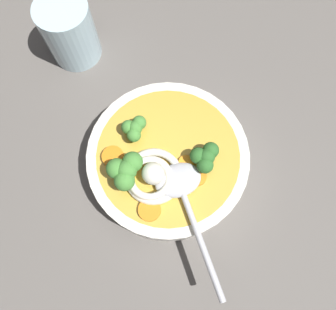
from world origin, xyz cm
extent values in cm
cube|color=#5B5651|center=(0.00, 0.00, 1.29)|extent=(107.51, 107.51, 2.57)
cylinder|color=silver|center=(-1.68, 3.27, 5.23)|extent=(21.61, 21.61, 5.32)
cylinder|color=gold|center=(-1.68, 3.27, 5.44)|extent=(19.02, 19.02, 4.90)
torus|color=silver|center=(1.58, 2.03, 8.41)|extent=(7.46, 7.46, 1.03)
torus|color=silver|center=(2.06, 1.70, 9.23)|extent=(7.99, 7.99, 0.93)
sphere|color=silver|center=(1.58, 2.03, 9.74)|extent=(2.89, 2.89, 2.89)
ellipsoid|color=#B7B7BC|center=(1.60, 5.17, 8.69)|extent=(6.81, 7.40, 1.60)
cylinder|color=#B7B7BC|center=(8.10, 8.91, 8.69)|extent=(13.39, 8.19, 0.80)
cylinder|color=#7A9E60|center=(-3.91, -1.43, 8.40)|extent=(0.95, 0.95, 1.01)
sphere|color=#478938|center=(-3.91, -1.43, 9.84)|extent=(1.86, 1.86, 1.86)
sphere|color=#478938|center=(-2.98, -1.43, 9.67)|extent=(1.86, 1.86, 1.86)
sphere|color=#478938|center=(-4.75, -1.09, 9.75)|extent=(1.86, 1.86, 1.86)
sphere|color=#478938|center=(-3.91, -2.36, 9.70)|extent=(1.86, 1.86, 1.86)
cylinder|color=#7A9E60|center=(-1.65, 8.16, 8.47)|extent=(1.08, 1.08, 1.15)
sphere|color=#2D6628|center=(-1.65, 8.16, 10.11)|extent=(2.12, 2.12, 2.12)
sphere|color=#2D6628|center=(-0.59, 8.16, 9.91)|extent=(2.12, 2.12, 2.12)
sphere|color=#2D6628|center=(-2.61, 8.55, 10.01)|extent=(2.12, 2.12, 2.12)
sphere|color=#2D6628|center=(-1.65, 7.10, 9.95)|extent=(2.12, 2.12, 2.12)
cylinder|color=#7A9E60|center=(1.96, -1.16, 8.60)|extent=(1.31, 1.31, 1.41)
sphere|color=#478938|center=(1.96, -1.16, 10.59)|extent=(2.58, 2.58, 2.58)
sphere|color=#478938|center=(3.25, -1.16, 10.36)|extent=(2.58, 2.58, 2.58)
sphere|color=#478938|center=(0.79, -0.69, 10.47)|extent=(2.58, 2.58, 2.58)
sphere|color=#478938|center=(1.96, -2.45, 10.40)|extent=(2.58, 2.58, 2.58)
cylinder|color=orange|center=(5.85, 2.35, 8.17)|extent=(2.88, 2.88, 0.55)
cylinder|color=orange|center=(-0.98, 5.78, 8.14)|extent=(2.01, 2.01, 0.49)
cylinder|color=orange|center=(-0.12, -3.69, 8.29)|extent=(2.85, 2.85, 0.80)
cylinder|color=orange|center=(0.57, 7.51, 8.11)|extent=(2.40, 2.40, 0.44)
cylinder|color=silver|center=(-18.20, -14.90, 7.50)|extent=(7.87, 7.87, 9.85)
camera|label=1|loc=(11.14, 5.67, 49.24)|focal=35.28mm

